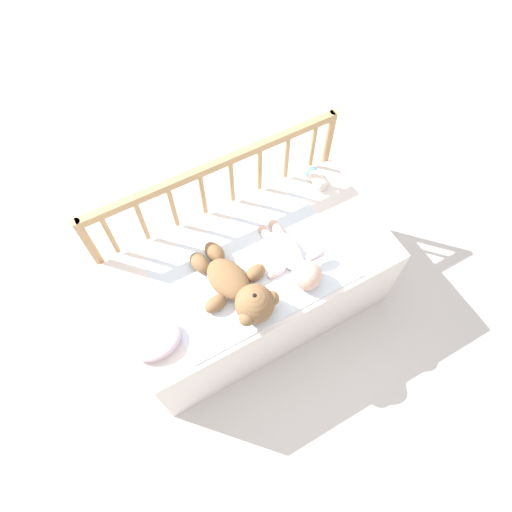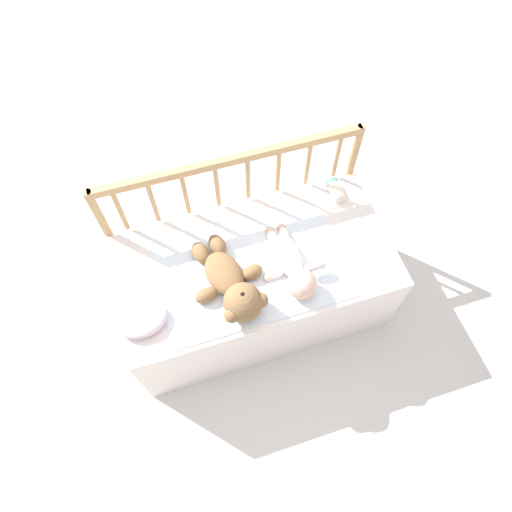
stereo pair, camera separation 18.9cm
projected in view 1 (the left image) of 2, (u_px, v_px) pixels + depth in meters
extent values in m
plane|color=silver|center=(255.00, 304.00, 2.36)|extent=(12.00, 12.00, 0.00)
cube|color=white|center=(255.00, 284.00, 2.16)|extent=(1.20, 0.62, 0.47)
cylinder|color=tan|center=(105.00, 269.00, 2.03)|extent=(0.04, 0.04, 0.77)
cylinder|color=tan|center=(323.00, 170.00, 2.30)|extent=(0.04, 0.04, 0.77)
cube|color=tan|center=(215.00, 165.00, 1.85)|extent=(1.16, 0.03, 0.04)
cylinder|color=tan|center=(110.00, 235.00, 1.86)|extent=(0.02, 0.02, 0.26)
cylinder|color=tan|center=(142.00, 221.00, 1.89)|extent=(0.02, 0.02, 0.26)
cylinder|color=tan|center=(173.00, 207.00, 1.93)|extent=(0.02, 0.02, 0.26)
cylinder|color=tan|center=(203.00, 194.00, 1.96)|extent=(0.02, 0.02, 0.26)
cylinder|color=tan|center=(232.00, 182.00, 1.99)|extent=(0.02, 0.02, 0.26)
cylinder|color=tan|center=(260.00, 169.00, 2.03)|extent=(0.02, 0.02, 0.26)
cylinder|color=tan|center=(287.00, 158.00, 2.06)|extent=(0.02, 0.02, 0.26)
cylinder|color=tan|center=(313.00, 146.00, 2.09)|extent=(0.02, 0.02, 0.26)
cube|color=white|center=(252.00, 268.00, 1.93)|extent=(0.79, 0.52, 0.01)
ellipsoid|color=olive|center=(228.00, 279.00, 1.86)|extent=(0.18, 0.24, 0.08)
sphere|color=olive|center=(255.00, 304.00, 1.77)|extent=(0.16, 0.16, 0.16)
sphere|color=tan|center=(255.00, 299.00, 1.73)|extent=(0.07, 0.07, 0.07)
sphere|color=black|center=(255.00, 296.00, 1.71)|extent=(0.02, 0.02, 0.02)
sphere|color=olive|center=(271.00, 298.00, 1.77)|extent=(0.06, 0.06, 0.06)
sphere|color=olive|center=(247.00, 318.00, 1.73)|extent=(0.06, 0.06, 0.06)
ellipsoid|color=olive|center=(255.00, 273.00, 1.89)|extent=(0.11, 0.08, 0.06)
ellipsoid|color=olive|center=(215.00, 304.00, 1.82)|extent=(0.11, 0.08, 0.06)
ellipsoid|color=olive|center=(215.00, 252.00, 1.93)|extent=(0.09, 0.12, 0.07)
ellipsoid|color=olive|center=(200.00, 263.00, 1.90)|extent=(0.09, 0.12, 0.07)
ellipsoid|color=white|center=(287.00, 250.00, 1.93)|extent=(0.11, 0.22, 0.07)
sphere|color=beige|center=(307.00, 275.00, 1.85)|extent=(0.12, 0.12, 0.12)
ellipsoid|color=white|center=(316.00, 255.00, 1.89)|extent=(0.09, 0.04, 0.04)
ellipsoid|color=white|center=(277.00, 271.00, 1.90)|extent=(0.09, 0.04, 0.04)
sphere|color=beige|center=(316.00, 251.00, 1.95)|extent=(0.03, 0.03, 0.03)
sphere|color=beige|center=(272.00, 275.00, 1.89)|extent=(0.03, 0.03, 0.03)
ellipsoid|color=beige|center=(279.00, 231.00, 2.00)|extent=(0.05, 0.09, 0.04)
ellipsoid|color=beige|center=(268.00, 237.00, 1.98)|extent=(0.05, 0.09, 0.04)
sphere|color=beige|center=(273.00, 224.00, 2.02)|extent=(0.04, 0.04, 0.04)
sphere|color=beige|center=(262.00, 229.00, 2.00)|extent=(0.04, 0.04, 0.04)
cylinder|color=#F4E5CC|center=(318.00, 180.00, 2.13)|extent=(0.06, 0.10, 0.06)
cylinder|color=#4C99D8|center=(312.00, 172.00, 2.15)|extent=(0.06, 0.02, 0.06)
sphere|color=#EAC67F|center=(310.00, 170.00, 2.16)|extent=(0.04, 0.04, 0.04)
ellipsoid|color=silver|center=(156.00, 341.00, 1.75)|extent=(0.20, 0.16, 0.06)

